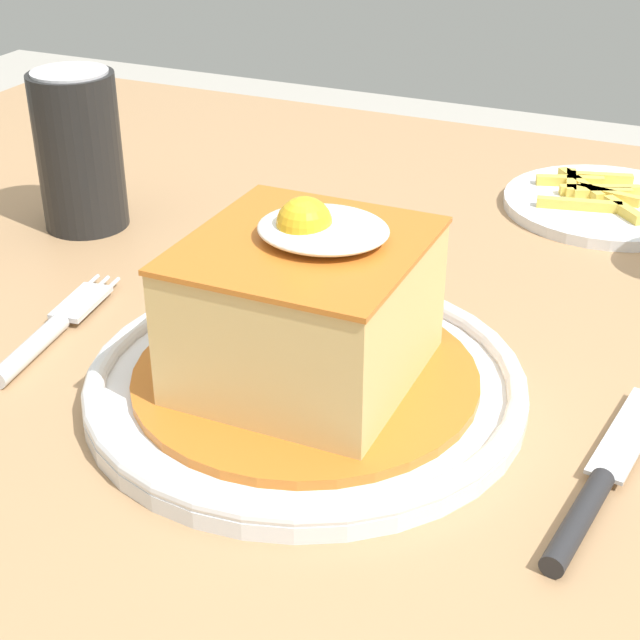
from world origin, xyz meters
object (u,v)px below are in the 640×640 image
(fork, at_px, (48,333))
(side_plate_fries, at_px, (605,203))
(knife, at_px, (594,493))
(soda_can, at_px, (79,151))
(main_plate, at_px, (306,382))

(fork, height_order, side_plate_fries, side_plate_fries)
(knife, bearing_deg, soda_can, 157.19)
(main_plate, relative_size, soda_can, 2.04)
(fork, bearing_deg, soda_can, 118.63)
(main_plate, distance_m, fork, 0.18)
(knife, height_order, side_plate_fries, side_plate_fries)
(main_plate, xyz_separation_m, knife, (0.17, -0.03, -0.00))
(main_plate, relative_size, fork, 1.78)
(soda_can, distance_m, side_plate_fries, 0.43)
(fork, relative_size, soda_can, 1.14)
(main_plate, relative_size, side_plate_fries, 1.49)
(knife, bearing_deg, side_plate_fries, 99.03)
(main_plate, bearing_deg, fork, -176.51)
(knife, distance_m, soda_can, 0.48)
(side_plate_fries, bearing_deg, knife, -80.97)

